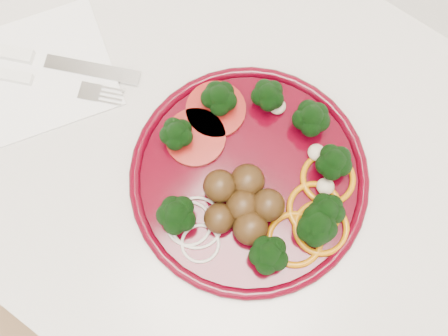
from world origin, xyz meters
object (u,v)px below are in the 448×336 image
Objects in this scene: knife at (28,57)px; plate at (255,180)px; napkin at (46,70)px; fork at (18,77)px.

plate is at bearing -18.26° from knife.
napkin is 0.75× the size of knife.
napkin is 0.84× the size of fork.
fork reaches higher than napkin.
fork is (-0.32, -0.07, -0.01)m from plate.
knife is at bearing -178.15° from napkin.
knife is at bearing -173.74° from plate.
knife is (-0.33, -0.04, -0.01)m from plate.
plate is 0.33m from knife.
knife is (-0.03, -0.00, 0.01)m from napkin.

